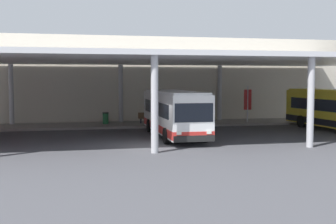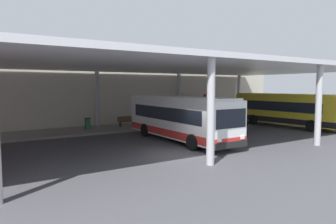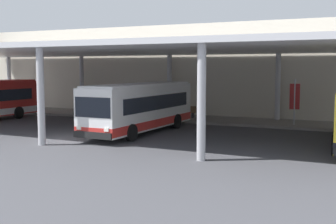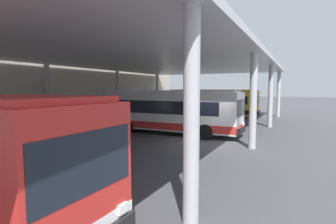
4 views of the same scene
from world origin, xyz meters
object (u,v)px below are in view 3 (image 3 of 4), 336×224
(bus_second_bay, at_px, (141,107))
(trash_bin, at_px, (145,109))
(bench_waiting, at_px, (185,111))
(banner_sign, at_px, (295,99))

(bus_second_bay, xyz_separation_m, trash_bin, (-4.06, 8.04, -0.98))
(bus_second_bay, height_order, bench_waiting, bus_second_bay)
(bench_waiting, xyz_separation_m, trash_bin, (-3.70, 0.07, 0.01))
(bus_second_bay, bearing_deg, bench_waiting, 92.56)
(bench_waiting, height_order, banner_sign, banner_sign)
(bench_waiting, bearing_deg, banner_sign, -5.71)
(bus_second_bay, bearing_deg, banner_sign, 40.09)
(trash_bin, distance_m, banner_sign, 12.58)
(trash_bin, height_order, banner_sign, banner_sign)
(bench_waiting, relative_size, banner_sign, 0.56)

